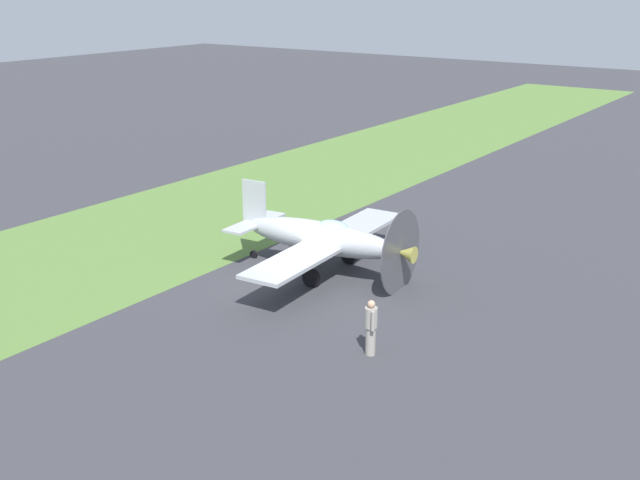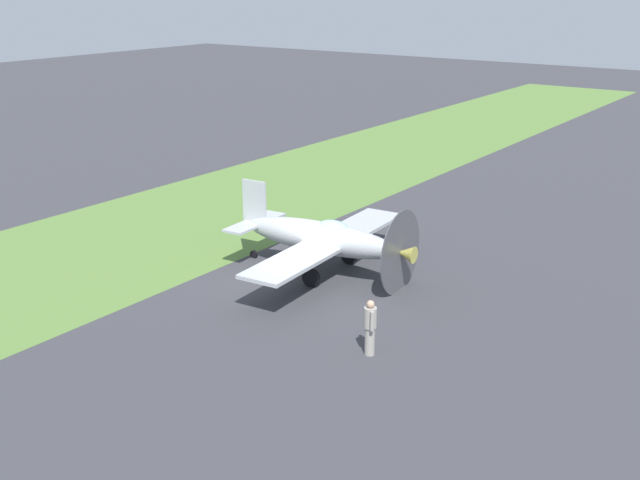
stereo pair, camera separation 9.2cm
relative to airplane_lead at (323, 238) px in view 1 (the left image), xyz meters
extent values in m
plane|color=#38383D|center=(1.57, 0.01, -1.39)|extent=(160.00, 160.00, 0.00)
cube|color=#567A38|center=(1.57, -9.07, -1.39)|extent=(120.00, 11.00, 0.01)
ellipsoid|color=#B2B7BC|center=(0.01, -0.15, 0.01)|extent=(1.66, 6.63, 1.20)
cube|color=#B2B7BC|center=(-0.02, 0.23, -0.14)|extent=(9.36, 2.29, 0.14)
cube|color=#B2B7BC|center=(0.22, -3.13, 0.87)|extent=(0.17, 1.07, 1.83)
cube|color=#B2B7BC|center=(0.22, -3.13, 0.10)|extent=(3.14, 1.09, 0.10)
cone|color=#B7B24C|center=(-0.24, 3.36, 0.01)|extent=(0.66, 0.72, 0.62)
cylinder|color=#4C4C51|center=(-0.23, 3.17, 0.01)|extent=(3.08, 0.26, 3.09)
ellipsoid|color=#8CB2C6|center=(-0.03, 0.43, 0.42)|extent=(0.77, 1.40, 0.68)
cylinder|color=black|center=(-1.42, 0.23, -1.07)|extent=(0.26, 0.67, 0.66)
cylinder|color=black|center=(-1.42, 0.23, -0.60)|extent=(0.12, 0.12, 0.93)
cylinder|color=black|center=(1.37, 0.43, -1.07)|extent=(0.26, 0.67, 0.66)
cylinder|color=black|center=(1.37, 0.43, -0.60)|extent=(0.12, 0.12, 0.93)
cylinder|color=black|center=(0.23, -3.23, -1.24)|extent=(0.14, 0.32, 0.31)
cylinder|color=#9E998E|center=(4.72, 5.01, -0.95)|extent=(0.30, 0.30, 0.88)
cylinder|color=#9E998E|center=(4.72, 5.01, -0.20)|extent=(0.38, 0.38, 0.62)
sphere|color=tan|center=(4.72, 5.01, 0.22)|extent=(0.23, 0.23, 0.23)
cylinder|color=#9E998E|center=(4.91, 5.19, -0.20)|extent=(0.11, 0.11, 0.59)
cylinder|color=#9E998E|center=(4.53, 4.83, -0.20)|extent=(0.11, 0.11, 0.59)
camera|label=1|loc=(22.61, 15.85, 9.18)|focal=43.87mm
camera|label=2|loc=(22.56, 15.92, 9.18)|focal=43.87mm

